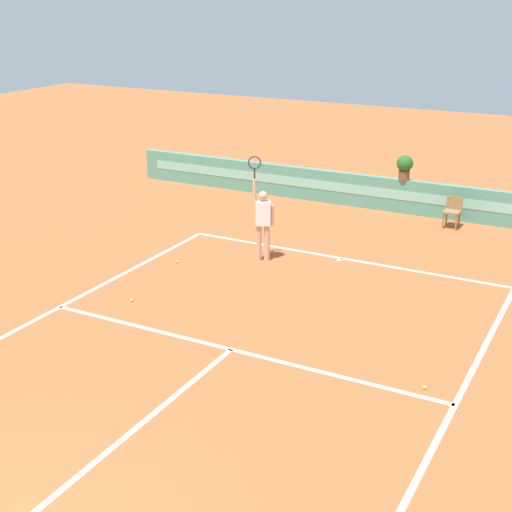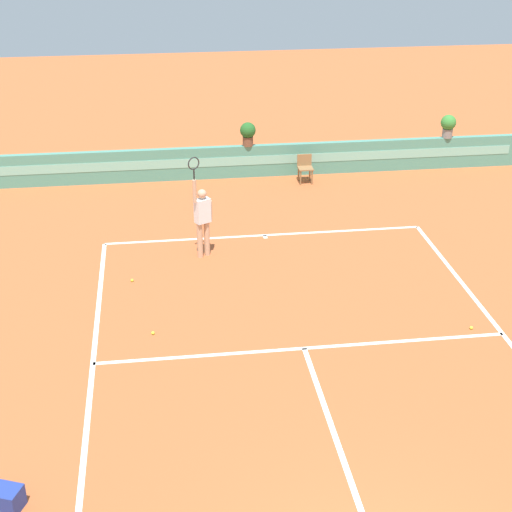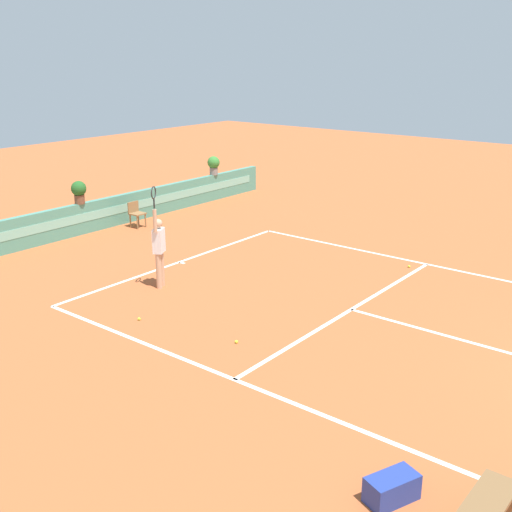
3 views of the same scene
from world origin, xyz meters
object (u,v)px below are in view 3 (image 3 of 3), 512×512
object	(u,v)px
gear_bag	(392,488)
tennis_ball_mid_court	(236,342)
tennis_ball_near_baseline	(139,319)
ball_kid_chair	(136,213)
potted_plant_centre	(79,191)
potted_plant_far_right	(214,164)
tennis_ball_by_sideline	(409,266)
tennis_player	(159,246)

from	to	relation	value
gear_bag	tennis_ball_mid_court	world-z (taller)	gear_bag
tennis_ball_near_baseline	ball_kid_chair	bearing A→B (deg)	48.91
tennis_ball_mid_court	tennis_ball_near_baseline	bearing A→B (deg)	100.44
potted_plant_centre	potted_plant_far_right	xyz separation A→B (m)	(6.34, 0.00, 0.00)
tennis_ball_near_baseline	tennis_ball_mid_court	size ratio (longest dim) A/B	1.00
ball_kid_chair	tennis_ball_by_sideline	distance (m)	9.18
tennis_ball_mid_court	tennis_ball_by_sideline	bearing A→B (deg)	-5.82
tennis_ball_by_sideline	tennis_ball_mid_court	bearing A→B (deg)	174.18
potted_plant_far_right	tennis_ball_by_sideline	bearing A→B (deg)	-106.69
tennis_ball_by_sideline	potted_plant_far_right	xyz separation A→B (m)	(2.92, 9.73, 1.38)
tennis_player	tennis_ball_by_sideline	xyz separation A→B (m)	(5.21, -4.21, -1.02)
tennis_player	potted_plant_centre	bearing A→B (deg)	72.07
tennis_player	tennis_ball_by_sideline	size ratio (longest dim) A/B	38.01
tennis_player	tennis_ball_mid_court	bearing A→B (deg)	-110.01
ball_kid_chair	gear_bag	world-z (taller)	ball_kid_chair
potted_plant_centre	tennis_ball_near_baseline	bearing A→B (deg)	-117.83
ball_kid_chair	gear_bag	size ratio (longest dim) A/B	1.21
tennis_ball_near_baseline	potted_plant_centre	xyz separation A→B (m)	(3.52, 6.67, 1.38)
gear_bag	tennis_ball_by_sideline	world-z (taller)	gear_bag
tennis_player	potted_plant_centre	size ratio (longest dim) A/B	3.57
potted_plant_centre	potted_plant_far_right	distance (m)	6.34
ball_kid_chair	tennis_player	bearing A→B (deg)	-125.70
potted_plant_far_right	tennis_ball_mid_court	bearing A→B (deg)	-136.09
ball_kid_chair	tennis_ball_near_baseline	xyz separation A→B (m)	(-5.17, -5.93, -0.44)
tennis_ball_by_sideline	potted_plant_far_right	size ratio (longest dim) A/B	0.09
tennis_ball_mid_court	potted_plant_far_right	xyz separation A→B (m)	(9.41, 9.06, 1.38)
tennis_player	tennis_ball_near_baseline	xyz separation A→B (m)	(-1.73, -1.15, -1.02)
ball_kid_chair	tennis_ball_mid_court	bearing A→B (deg)	-119.59
tennis_player	potted_plant_centre	distance (m)	5.81
gear_bag	tennis_player	distance (m)	8.93
ball_kid_chair	potted_plant_far_right	size ratio (longest dim) A/B	1.17
potted_plant_centre	gear_bag	bearing A→B (deg)	-111.56
potted_plant_centre	tennis_ball_by_sideline	bearing A→B (deg)	-70.62
tennis_ball_mid_court	tennis_ball_by_sideline	distance (m)	6.53
tennis_ball_near_baseline	tennis_ball_by_sideline	world-z (taller)	same
tennis_ball_mid_court	tennis_ball_by_sideline	size ratio (longest dim) A/B	1.00
tennis_ball_near_baseline	potted_plant_centre	bearing A→B (deg)	62.17
ball_kid_chair	potted_plant_far_right	xyz separation A→B (m)	(4.68, 0.73, 0.93)
tennis_player	tennis_ball_mid_court	world-z (taller)	tennis_player
potted_plant_far_right	tennis_player	bearing A→B (deg)	-145.81
ball_kid_chair	potted_plant_far_right	world-z (taller)	potted_plant_far_right
gear_bag	potted_plant_far_right	size ratio (longest dim) A/B	0.97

